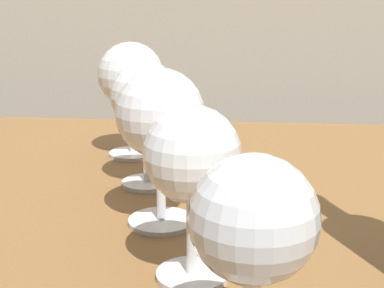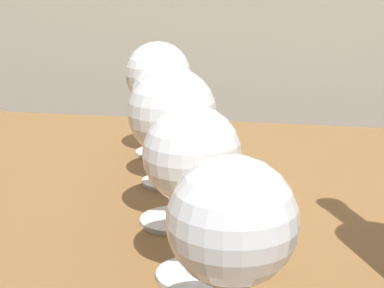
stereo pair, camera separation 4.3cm
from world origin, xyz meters
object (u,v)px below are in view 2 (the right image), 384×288
(wine_glass_pinot, at_px, (172,116))
(wine_glass_chardonnay, at_px, (158,76))
(wine_glass_cabernet, at_px, (232,228))
(wine_glass_white, at_px, (166,99))
(wine_glass_amber, at_px, (192,159))

(wine_glass_pinot, xyz_separation_m, wine_glass_chardonnay, (-0.07, 0.23, 0.00))
(wine_glass_cabernet, height_order, wine_glass_chardonnay, wine_glass_chardonnay)
(wine_glass_white, bearing_deg, wine_glass_cabernet, -70.22)
(wine_glass_amber, bearing_deg, wine_glass_white, 108.64)
(wine_glass_cabernet, bearing_deg, wine_glass_amber, 111.91)
(wine_glass_cabernet, relative_size, wine_glass_pinot, 0.89)
(wine_glass_amber, xyz_separation_m, wine_glass_pinot, (-0.04, 0.11, 0.01))
(wine_glass_pinot, bearing_deg, wine_glass_amber, -69.23)
(wine_glass_pinot, xyz_separation_m, wine_glass_white, (-0.03, 0.11, -0.01))
(wine_glass_chardonnay, bearing_deg, wine_glass_pinot, -72.36)
(wine_glass_pinot, height_order, wine_glass_chardonnay, wine_glass_chardonnay)
(wine_glass_amber, height_order, wine_glass_pinot, wine_glass_pinot)
(wine_glass_amber, relative_size, wine_glass_chardonnay, 0.90)
(wine_glass_amber, height_order, wine_glass_white, wine_glass_white)
(wine_glass_amber, relative_size, wine_glass_pinot, 0.92)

